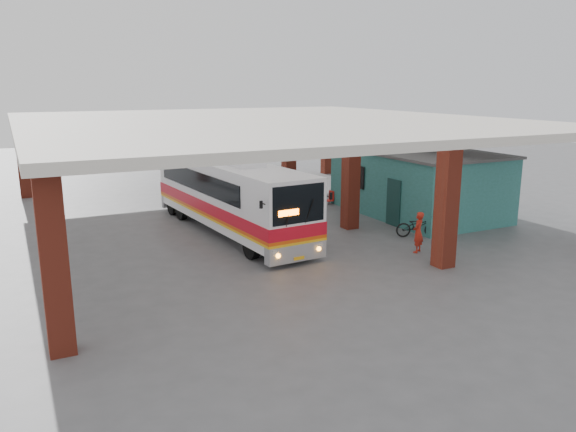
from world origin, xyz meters
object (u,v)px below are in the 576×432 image
at_px(coach_bus, 230,195).
at_px(pedestrian, 418,232).
at_px(motorcycle, 418,226).
at_px(red_chair, 330,198).

distance_m(coach_bus, pedestrian, 7.98).
bearing_deg(coach_bus, motorcycle, -36.82).
relative_size(pedestrian, red_chair, 2.20).
bearing_deg(pedestrian, coach_bus, -81.19).
xyz_separation_m(motorcycle, pedestrian, (-1.41, -1.73, 0.31)).
distance_m(pedestrian, red_chair, 9.17).
xyz_separation_m(pedestrian, red_chair, (1.56, 9.03, -0.45)).
relative_size(motorcycle, pedestrian, 1.15).
relative_size(coach_bus, red_chair, 15.89).
bearing_deg(motorcycle, red_chair, 22.98).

